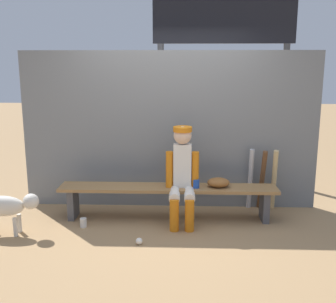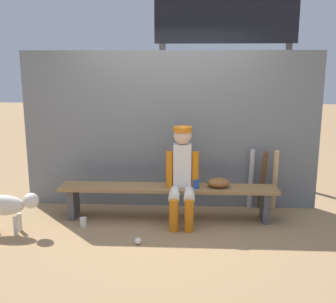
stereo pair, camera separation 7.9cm
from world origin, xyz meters
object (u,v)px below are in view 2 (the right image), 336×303
baseball_glove (218,183)px  player_seated (182,173)px  cup_on_ground (83,222)px  scoreboard (230,43)px  baseball (138,241)px  dugout_bench (168,193)px  cup_on_bench (196,184)px  bat_wood_dark (263,180)px  dog (7,206)px  bat_wood_natural (275,180)px  bat_aluminum_silver (251,179)px

baseball_glove → player_seated: bearing=-167.0°
cup_on_ground → scoreboard: size_ratio=0.03×
baseball_glove → baseball: bearing=-140.0°
player_seated → cup_on_ground: player_seated is taller
baseball → cup_on_ground: bearing=147.9°
baseball → cup_on_ground: (-0.73, 0.46, 0.02)m
dugout_bench → baseball_glove: baseball_glove is taller
baseball → cup_on_bench: size_ratio=0.67×
dugout_bench → bat_wood_dark: size_ratio=3.25×
baseball → dog: bearing=171.8°
baseball_glove → baseball: baseball_glove is taller
bat_wood_natural → scoreboard: 2.28m
dugout_bench → baseball: 0.87m
cup_on_bench → dog: (-2.18, -0.50, -0.15)m
dugout_bench → player_seated: size_ratio=2.29×
bat_aluminum_silver → scoreboard: (-0.22, 1.21, 1.83)m
bat_wood_natural → baseball: bat_wood_natural is taller
bat_wood_dark → bat_wood_natural: (0.15, -0.02, 0.01)m
cup_on_bench → scoreboard: size_ratio=0.03×
baseball_glove → bat_aluminum_silver: size_ratio=0.34×
cup_on_ground → cup_on_bench: cup_on_bench is taller
dog → scoreboard: bearing=38.8°
cup_on_ground → scoreboard: 3.48m
bat_aluminum_silver → cup_on_ground: bat_aluminum_silver is taller
baseball_glove → bat_wood_dark: (0.61, 0.38, -0.07)m
bat_wood_natural → cup_on_bench: (-1.05, -0.41, 0.06)m
baseball_glove → bat_wood_natural: bat_wood_natural is taller
dugout_bench → cup_on_bench: bearing=-7.2°
dugout_bench → bat_wood_natural: bat_wood_natural is taller
player_seated → bat_aluminum_silver: bearing=29.7°
player_seated → bat_aluminum_silver: 1.08m
bat_wood_dark → scoreboard: (-0.37, 1.25, 1.83)m
bat_wood_natural → baseball: (-1.69, -1.13, -0.39)m
player_seated → bat_aluminum_silver: player_seated is taller
scoreboard → baseball: bearing=-115.8°
player_seated → scoreboard: 2.46m
bat_aluminum_silver → scoreboard: bearing=100.5°
baseball_glove → cup_on_bench: baseball_glove is taller
scoreboard → dog: size_ratio=3.77×
dugout_bench → bat_wood_natural: (1.40, 0.36, 0.08)m
player_seated → cup_on_bench: (0.17, 0.06, -0.16)m
cup_on_bench → bat_aluminum_silver: bearing=31.9°
bat_wood_dark → scoreboard: bearing=106.7°
dugout_bench → bat_wood_natural: size_ratio=3.20×
dog → baseball: bearing=-8.2°
bat_wood_natural → bat_wood_dark: bearing=173.1°
baseball → cup_on_bench: cup_on_bench is taller
scoreboard → dog: (-2.70, -2.17, -1.91)m
bat_wood_natural → cup_on_ground: (-2.41, -0.67, -0.37)m
player_seated → cup_on_ground: (-1.19, -0.21, -0.58)m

